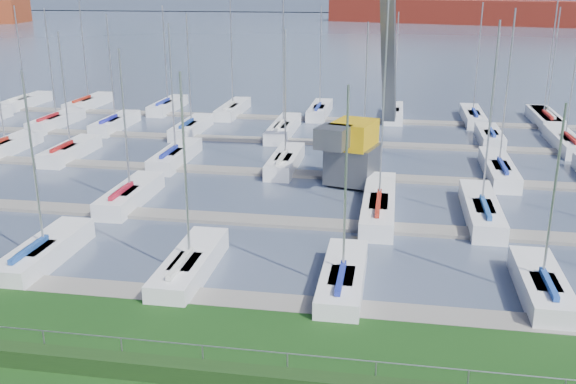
# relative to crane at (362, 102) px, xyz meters

# --- Properties ---
(water) EXTENTS (800.00, 540.00, 0.20)m
(water) POSITION_rel_crane_xyz_m (-2.93, 234.36, -5.73)
(water) COLOR #49546B
(hedge) EXTENTS (80.00, 0.70, 0.70)m
(hedge) POSITION_rel_crane_xyz_m (-2.93, -26.04, -4.98)
(hedge) COLOR #1A3513
(hedge) RESTS_ON grass
(fence) EXTENTS (80.00, 0.04, 0.04)m
(fence) POSITION_rel_crane_xyz_m (-2.93, -25.64, -4.13)
(fence) COLOR gray
(fence) RESTS_ON grass
(docks) EXTENTS (90.00, 41.60, 0.25)m
(docks) POSITION_rel_crane_xyz_m (-2.93, 0.36, -5.55)
(docks) COLOR slate
(docks) RESTS_ON water
(crane) EXTENTS (5.28, 13.46, 22.35)m
(crane) POSITION_rel_crane_xyz_m (0.00, 0.00, 0.00)
(crane) COLOR #55575D
(crane) RESTS_ON water
(cargo_ship_mid) EXTENTS (97.73, 47.60, 21.50)m
(cargo_ship_mid) POSITION_rel_crane_xyz_m (21.29, 190.85, -1.76)
(cargo_ship_mid) COLOR maroon
(cargo_ship_mid) RESTS_ON water
(sailboat_fleet) EXTENTS (74.79, 49.95, 13.72)m
(sailboat_fleet) POSITION_rel_crane_xyz_m (-4.63, 3.61, 0.09)
(sailboat_fleet) COLOR navy
(sailboat_fleet) RESTS_ON water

